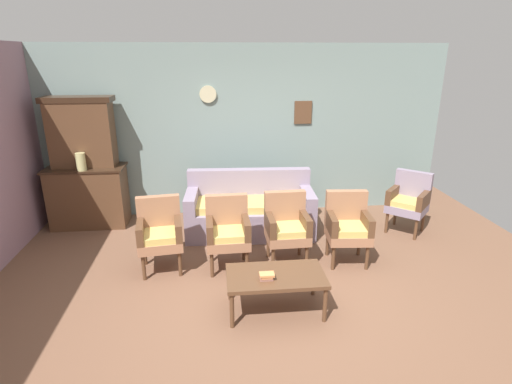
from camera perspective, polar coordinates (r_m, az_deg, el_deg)
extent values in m
plane|color=brown|center=(4.61, 1.57, -14.46)|extent=(7.68, 7.68, 0.00)
cube|color=gray|center=(6.57, -1.30, 8.53)|extent=(6.40, 0.06, 2.70)
cube|color=brown|center=(6.61, 6.65, 11.11)|extent=(0.28, 0.02, 0.36)
cylinder|color=beige|center=(6.42, -6.80, 13.57)|extent=(0.26, 0.03, 0.26)
cube|color=brown|center=(6.70, -22.51, -0.69)|extent=(1.10, 0.52, 0.90)
cube|color=#342115|center=(6.58, -23.01, 3.13)|extent=(1.16, 0.55, 0.03)
cube|color=brown|center=(6.55, -23.37, 7.44)|extent=(0.90, 0.36, 0.95)
cube|color=#342115|center=(6.48, -23.97, 11.89)|extent=(0.99, 0.38, 0.08)
cylinder|color=#C7C07E|center=(6.38, -23.49, 3.95)|extent=(0.13, 0.13, 0.26)
cube|color=gray|center=(5.98, -0.85, -3.95)|extent=(1.88, 0.89, 0.42)
cube|color=gray|center=(6.13, -0.99, 1.09)|extent=(1.85, 0.25, 0.48)
cube|color=gray|center=(5.95, 7.25, -0.83)|extent=(0.20, 0.81, 0.24)
cube|color=gray|center=(5.89, -9.07, -1.12)|extent=(0.20, 0.81, 0.24)
cube|color=tan|center=(5.89, 4.35, -1.66)|extent=(0.51, 0.58, 0.10)
cube|color=tan|center=(5.85, -0.85, -1.76)|extent=(0.51, 0.58, 0.10)
cube|color=tan|center=(5.85, -6.08, -1.85)|extent=(0.51, 0.58, 0.10)
cube|color=#9E6B4C|center=(5.05, -13.33, -6.88)|extent=(0.57, 0.54, 0.12)
cube|color=tan|center=(5.00, -13.40, -6.05)|extent=(0.49, 0.46, 0.10)
cube|color=#9E6B4C|center=(5.12, -13.58, -2.99)|extent=(0.53, 0.16, 0.46)
cube|color=brown|center=(4.98, -10.94, -4.94)|extent=(0.14, 0.49, 0.22)
cube|color=brown|center=(5.00, -16.00, -5.29)|extent=(0.14, 0.49, 0.22)
cylinder|color=brown|center=(4.98, -10.68, -9.92)|extent=(0.04, 0.04, 0.32)
cylinder|color=brown|center=(5.00, -15.57, -10.25)|extent=(0.04, 0.04, 0.32)
cylinder|color=brown|center=(5.32, -10.87, -7.98)|extent=(0.04, 0.04, 0.32)
cylinder|color=brown|center=(5.33, -15.43, -8.28)|extent=(0.04, 0.04, 0.32)
cube|color=#9E6B4C|center=(4.98, -3.95, -6.80)|extent=(0.53, 0.49, 0.12)
cube|color=tan|center=(4.92, -3.96, -5.95)|extent=(0.45, 0.42, 0.10)
cube|color=#9E6B4C|center=(5.04, -4.17, -2.85)|extent=(0.52, 0.11, 0.46)
cube|color=brown|center=(4.92, -1.43, -4.89)|extent=(0.09, 0.48, 0.22)
cube|color=brown|center=(4.90, -6.58, -5.12)|extent=(0.09, 0.48, 0.22)
cylinder|color=brown|center=(4.92, -1.28, -9.94)|extent=(0.04, 0.04, 0.32)
cylinder|color=brown|center=(4.90, -6.24, -10.19)|extent=(0.04, 0.04, 0.32)
cylinder|color=brown|center=(5.26, -1.73, -7.95)|extent=(0.04, 0.04, 0.32)
cylinder|color=brown|center=(5.24, -6.35, -8.17)|extent=(0.04, 0.04, 0.32)
cube|color=#9E6B4C|center=(5.10, 4.44, -6.15)|extent=(0.53, 0.49, 0.12)
cube|color=tan|center=(5.04, 4.52, -5.32)|extent=(0.45, 0.42, 0.10)
cube|color=#9E6B4C|center=(5.16, 4.07, -2.31)|extent=(0.52, 0.11, 0.46)
cube|color=brown|center=(5.08, 6.93, -4.25)|extent=(0.09, 0.48, 0.22)
cube|color=brown|center=(4.99, 2.01, -4.54)|extent=(0.09, 0.48, 0.22)
cylinder|color=brown|center=(5.08, 7.17, -9.15)|extent=(0.04, 0.04, 0.32)
cylinder|color=brown|center=(4.99, 2.44, -9.50)|extent=(0.04, 0.04, 0.32)
cylinder|color=brown|center=(5.40, 6.17, -7.28)|extent=(0.04, 0.04, 0.32)
cylinder|color=brown|center=(5.33, 1.73, -7.58)|extent=(0.04, 0.04, 0.32)
cube|color=#9E6B4C|center=(5.23, 12.85, -5.92)|extent=(0.56, 0.52, 0.12)
cube|color=tan|center=(5.18, 12.98, -5.11)|extent=(0.47, 0.44, 0.10)
cube|color=#9E6B4C|center=(5.30, 12.59, -2.17)|extent=(0.53, 0.14, 0.46)
cube|color=brown|center=(5.22, 15.34, -4.15)|extent=(0.12, 0.49, 0.22)
cube|color=brown|center=(5.12, 10.59, -4.26)|extent=(0.12, 0.49, 0.22)
cylinder|color=brown|center=(5.22, 15.43, -8.91)|extent=(0.04, 0.04, 0.32)
cylinder|color=brown|center=(5.12, 10.85, -9.12)|extent=(0.04, 0.04, 0.32)
cylinder|color=brown|center=(5.54, 14.36, -7.10)|extent=(0.04, 0.04, 0.32)
cylinder|color=brown|center=(5.45, 10.06, -7.25)|extent=(0.04, 0.04, 0.32)
cube|color=gray|center=(6.36, 20.51, -2.14)|extent=(0.71, 0.70, 0.12)
cube|color=tan|center=(6.31, 20.55, -1.43)|extent=(0.60, 0.60, 0.10)
cube|color=gray|center=(6.45, 21.31, 0.79)|extent=(0.45, 0.42, 0.46)
cube|color=brown|center=(6.26, 22.61, -1.09)|extent=(0.38, 0.41, 0.22)
cube|color=brown|center=(6.36, 18.80, -0.31)|extent=(0.38, 0.41, 0.22)
cylinder|color=brown|center=(6.22, 21.63, -4.94)|extent=(0.04, 0.04, 0.32)
cylinder|color=brown|center=(6.32, 17.98, -4.13)|extent=(0.04, 0.04, 0.32)
cylinder|color=brown|center=(6.57, 22.52, -3.81)|extent=(0.04, 0.04, 0.32)
cylinder|color=brown|center=(6.66, 19.04, -3.06)|extent=(0.04, 0.04, 0.32)
cube|color=brown|center=(4.19, 2.80, -11.77)|extent=(1.00, 0.56, 0.04)
cylinder|color=brown|center=(4.47, -3.71, -12.82)|extent=(0.04, 0.04, 0.38)
cylinder|color=brown|center=(4.58, 8.13, -12.10)|extent=(0.04, 0.04, 0.38)
cylinder|color=brown|center=(4.06, -3.42, -16.37)|extent=(0.04, 0.04, 0.38)
cylinder|color=brown|center=(4.19, 9.73, -15.43)|extent=(0.04, 0.04, 0.38)
cube|color=#A16D62|center=(4.09, 1.46, -12.06)|extent=(0.13, 0.10, 0.02)
cube|color=tan|center=(4.08, 1.49, -11.77)|extent=(0.11, 0.11, 0.03)
cube|color=#DC8B50|center=(4.06, 1.54, -11.57)|extent=(0.15, 0.10, 0.02)
cylinder|color=#605F4F|center=(7.20, 22.35, -0.45)|extent=(0.20, 0.20, 0.65)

